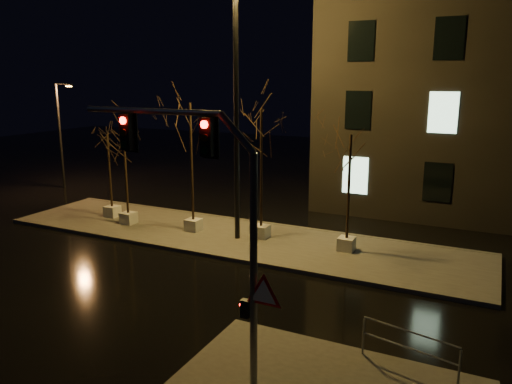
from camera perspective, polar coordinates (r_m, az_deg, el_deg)
The scene contains 11 objects.
ground at distance 17.95m, azimuth -12.28°, elevation -10.57°, with size 90.00×90.00×0.00m, color black.
median at distance 22.60m, azimuth -2.86°, elevation -5.12°, with size 22.00×5.00×0.15m, color #484640.
tree_0 at distance 25.90m, azimuth -16.52°, elevation 4.31°, with size 1.80×1.80×4.32m.
tree_1 at distance 24.35m, azimuth -14.81°, elevation 4.73°, with size 1.80×1.80×4.78m.
tree_2 at distance 22.47m, azimuth -7.47°, elevation 6.77°, with size 1.80×1.80×6.01m.
tree_3 at distance 21.29m, azimuth 0.62°, elevation 6.19°, with size 1.80×1.80×5.83m.
tree_4 at distance 20.04m, azimuth 10.68°, elevation 3.49°, with size 1.80×1.80×4.89m.
traffic_signal_mast at distance 10.82m, azimuth -5.08°, elevation -2.12°, with size 5.13×0.24×6.26m.
streetlight_main at distance 21.08m, azimuth -2.28°, elevation 11.32°, with size 2.75×0.60×10.98m.
streetlight_far at distance 34.75m, azimuth -21.41°, elevation 6.49°, with size 1.33×0.30×6.76m.
guard_rail_a at distance 12.98m, azimuth 17.07°, elevation -16.35°, with size 2.37×0.60×1.05m.
Camera 1 is at (10.41, -12.81, 7.05)m, focal length 35.00 mm.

